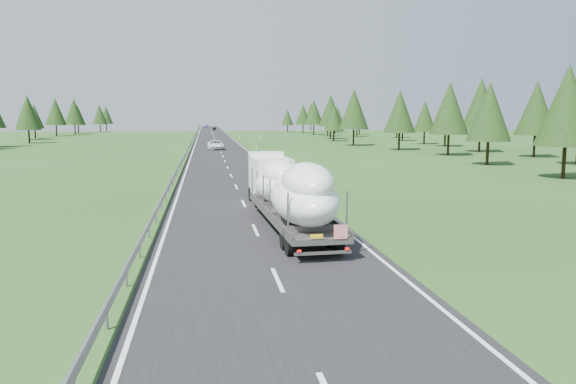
{
  "coord_description": "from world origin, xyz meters",
  "views": [
    {
      "loc": [
        -2.49,
        -19.51,
        5.9
      ],
      "look_at": [
        1.8,
        9.63,
        1.89
      ],
      "focal_mm": 35.0,
      "sensor_mm": 36.0,
      "label": 1
    }
  ],
  "objects": [
    {
      "name": "highway_sign",
      "position": [
        7.2,
        80.0,
        1.81
      ],
      "size": [
        0.08,
        0.9,
        2.6
      ],
      "color": "slate",
      "rests_on": "ground"
    },
    {
      "name": "tree_line_right",
      "position": [
        38.09,
        84.1,
        6.68
      ],
      "size": [
        27.64,
        245.67,
        12.07
      ],
      "color": "black",
      "rests_on": "ground"
    },
    {
      "name": "boat_truck",
      "position": [
        1.8,
        9.89,
        2.09
      ],
      "size": [
        3.32,
        18.59,
        3.87
      ],
      "color": "white",
      "rests_on": "ground"
    },
    {
      "name": "ground",
      "position": [
        0.0,
        0.0,
        0.0
      ],
      "size": [
        400.0,
        400.0,
        0.0
      ],
      "primitive_type": "plane",
      "color": "#224517",
      "rests_on": "ground"
    },
    {
      "name": "distant_van",
      "position": [
        -0.69,
        80.24,
        0.82
      ],
      "size": [
        2.96,
        6.01,
        1.64
      ],
      "primitive_type": "imported",
      "rotation": [
        0.0,
        0.0,
        0.04
      ],
      "color": "white",
      "rests_on": "ground"
    },
    {
      "name": "marker_posts",
      "position": [
        6.5,
        155.0,
        0.54
      ],
      "size": [
        0.13,
        350.08,
        1.0
      ],
      "color": "silver",
      "rests_on": "ground"
    },
    {
      "name": "distant_car_blue",
      "position": [
        -1.69,
        277.41,
        0.69
      ],
      "size": [
        1.84,
        4.32,
        1.38
      ],
      "primitive_type": "imported",
      "rotation": [
        0.0,
        0.0,
        -0.09
      ],
      "color": "#1C1C4E",
      "rests_on": "ground"
    },
    {
      "name": "road_surface",
      "position": [
        0.0,
        100.0,
        0.01
      ],
      "size": [
        10.0,
        400.0,
        0.02
      ],
      "primitive_type": "cube",
      "color": "black",
      "rests_on": "ground"
    },
    {
      "name": "distant_car_dark",
      "position": [
        1.4,
        219.21,
        0.66
      ],
      "size": [
        1.72,
        3.91,
        1.31
      ],
      "primitive_type": "imported",
      "rotation": [
        0.0,
        0.0,
        -0.05
      ],
      "color": "black",
      "rests_on": "ground"
    },
    {
      "name": "guardrail",
      "position": [
        -5.3,
        99.94,
        0.6
      ],
      "size": [
        0.1,
        400.0,
        0.76
      ],
      "color": "slate",
      "rests_on": "ground"
    }
  ]
}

